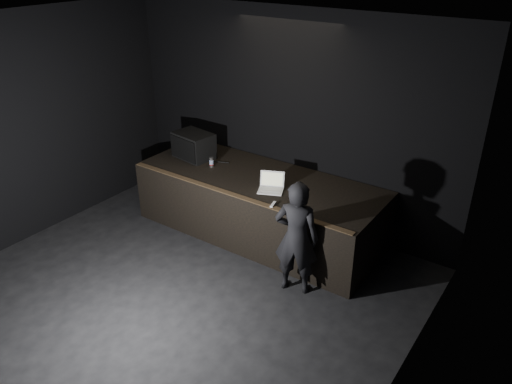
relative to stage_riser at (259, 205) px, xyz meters
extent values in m
plane|color=black|center=(0.00, -2.73, -0.50)|extent=(7.00, 7.00, 0.00)
cube|color=black|center=(0.00, 0.77, 1.25)|extent=(6.00, 0.10, 3.50)
cube|color=black|center=(3.00, -2.73, 1.25)|extent=(0.10, 7.00, 3.50)
cube|color=black|center=(0.00, -2.73, 3.00)|extent=(6.00, 7.00, 0.04)
cube|color=black|center=(0.00, 0.00, 0.00)|extent=(4.00, 1.50, 1.00)
cube|color=brown|center=(0.00, -0.71, 0.51)|extent=(3.92, 0.10, 0.01)
cube|color=black|center=(-1.38, 0.04, 0.72)|extent=(0.72, 0.55, 0.44)
cube|color=black|center=(-1.41, -0.20, 0.72)|extent=(0.61, 0.11, 0.38)
cylinder|color=black|center=(-1.13, 0.02, 0.51)|extent=(0.81, 0.33, 0.02)
cube|color=silver|center=(0.42, -0.30, 0.51)|extent=(0.44, 0.38, 0.02)
cube|color=silver|center=(0.42, -0.30, 0.52)|extent=(0.34, 0.26, 0.00)
cube|color=silver|center=(0.35, -0.16, 0.63)|extent=(0.36, 0.22, 0.24)
cube|color=#CC763C|center=(0.35, -0.16, 0.63)|extent=(0.32, 0.18, 0.19)
cylinder|color=silver|center=(-0.88, -0.11, 0.58)|extent=(0.07, 0.07, 0.17)
cylinder|color=navy|center=(-0.88, -0.11, 0.59)|extent=(0.07, 0.07, 0.07)
cylinder|color=#A9110F|center=(-0.88, -0.11, 0.55)|extent=(0.07, 0.07, 0.01)
cylinder|color=white|center=(0.27, 0.00, 0.55)|extent=(0.08, 0.08, 0.10)
cube|color=white|center=(0.69, -0.65, 0.52)|extent=(0.08, 0.17, 0.03)
imported|color=black|center=(1.26, -0.95, 0.32)|extent=(0.69, 0.55, 1.64)
camera|label=1|loc=(4.03, -5.86, 3.85)|focal=35.00mm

